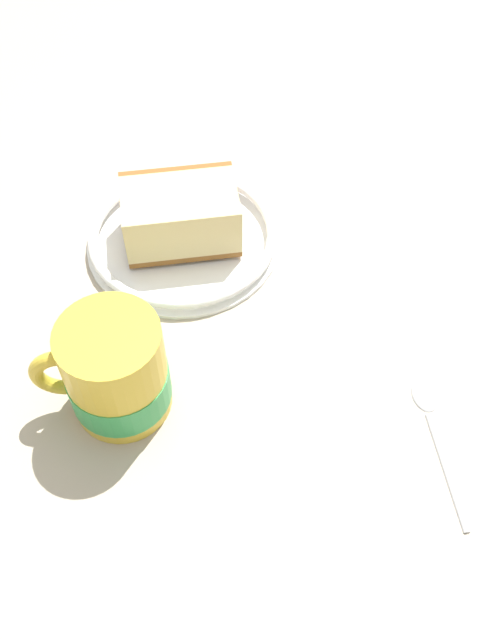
% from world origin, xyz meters
% --- Properties ---
extents(ground_plane, '(1.45, 1.45, 0.03)m').
position_xyz_m(ground_plane, '(0.00, 0.00, -0.02)').
color(ground_plane, tan).
extents(small_plate, '(0.18, 0.18, 0.02)m').
position_xyz_m(small_plate, '(-0.04, 0.02, 0.01)').
color(small_plate, white).
rests_on(small_plate, ground_plane).
extents(cake_slice, '(0.12, 0.12, 0.05)m').
position_xyz_m(cake_slice, '(-0.05, 0.02, 0.03)').
color(cake_slice, brown).
rests_on(cake_slice, small_plate).
extents(tea_mug, '(0.09, 0.08, 0.09)m').
position_xyz_m(tea_mug, '(0.02, -0.14, 0.04)').
color(tea_mug, gold).
rests_on(tea_mug, ground_plane).
extents(teaspoon, '(0.09, 0.10, 0.01)m').
position_xyz_m(teaspoon, '(0.23, -0.02, 0.00)').
color(teaspoon, silver).
rests_on(teaspoon, ground_plane).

